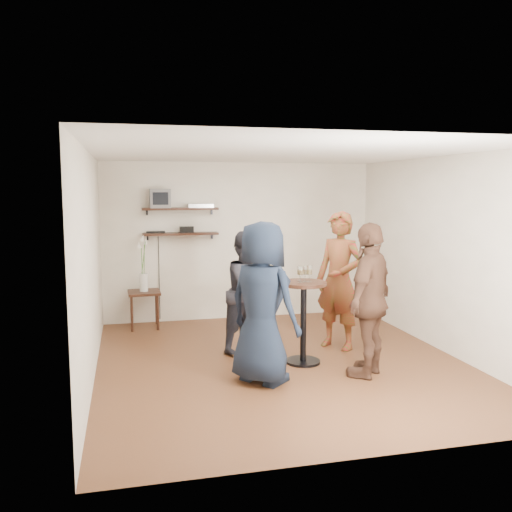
# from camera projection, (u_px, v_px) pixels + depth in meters

# --- Properties ---
(room) EXTENTS (4.58, 5.08, 2.68)m
(room) POSITION_uv_depth(u_px,v_px,m) (282.00, 260.00, 6.64)
(room) COLOR #472617
(room) RESTS_ON ground
(shelf_upper) EXTENTS (1.20, 0.25, 0.04)m
(shelf_upper) POSITION_uv_depth(u_px,v_px,m) (180.00, 209.00, 8.63)
(shelf_upper) COLOR black
(shelf_upper) RESTS_ON room
(shelf_lower) EXTENTS (1.20, 0.25, 0.04)m
(shelf_lower) POSITION_uv_depth(u_px,v_px,m) (181.00, 234.00, 8.68)
(shelf_lower) COLOR black
(shelf_lower) RESTS_ON room
(crt_monitor) EXTENTS (0.32, 0.30, 0.30)m
(crt_monitor) POSITION_uv_depth(u_px,v_px,m) (160.00, 198.00, 8.54)
(crt_monitor) COLOR #59595B
(crt_monitor) RESTS_ON shelf_upper
(dvd_deck) EXTENTS (0.40, 0.24, 0.06)m
(dvd_deck) POSITION_uv_depth(u_px,v_px,m) (200.00, 206.00, 8.70)
(dvd_deck) COLOR silver
(dvd_deck) RESTS_ON shelf_upper
(radio) EXTENTS (0.22, 0.10, 0.10)m
(radio) POSITION_uv_depth(u_px,v_px,m) (187.00, 230.00, 8.69)
(radio) COLOR black
(radio) RESTS_ON shelf_lower
(power_strip) EXTENTS (0.30, 0.05, 0.03)m
(power_strip) POSITION_uv_depth(u_px,v_px,m) (156.00, 232.00, 8.63)
(power_strip) COLOR black
(power_strip) RESTS_ON shelf_lower
(side_table) EXTENTS (0.50, 0.50, 0.58)m
(side_table) POSITION_uv_depth(u_px,v_px,m) (144.00, 297.00, 8.44)
(side_table) COLOR black
(side_table) RESTS_ON room
(vase_lilies) EXTENTS (0.19, 0.19, 0.90)m
(vase_lilies) POSITION_uv_depth(u_px,v_px,m) (143.00, 273.00, 8.39)
(vase_lilies) COLOR silver
(vase_lilies) RESTS_ON side_table
(drinks_table) EXTENTS (0.56, 0.56, 1.03)m
(drinks_table) POSITION_uv_depth(u_px,v_px,m) (303.00, 311.00, 6.71)
(drinks_table) COLOR black
(drinks_table) RESTS_ON room
(wine_glass_fl) EXTENTS (0.07, 0.07, 0.21)m
(wine_glass_fl) POSITION_uv_depth(u_px,v_px,m) (300.00, 271.00, 6.59)
(wine_glass_fl) COLOR silver
(wine_glass_fl) RESTS_ON drinks_table
(wine_glass_fr) EXTENTS (0.07, 0.07, 0.21)m
(wine_glass_fr) POSITION_uv_depth(u_px,v_px,m) (309.00, 271.00, 6.63)
(wine_glass_fr) COLOR silver
(wine_glass_fr) RESTS_ON drinks_table
(wine_glass_bl) EXTENTS (0.06, 0.06, 0.19)m
(wine_glass_bl) POSITION_uv_depth(u_px,v_px,m) (300.00, 271.00, 6.71)
(wine_glass_bl) COLOR silver
(wine_glass_bl) RESTS_ON drinks_table
(wine_glass_br) EXTENTS (0.06, 0.06, 0.19)m
(wine_glass_br) POSITION_uv_depth(u_px,v_px,m) (305.00, 271.00, 6.66)
(wine_glass_br) COLOR silver
(wine_glass_br) RESTS_ON drinks_table
(person_plaid) EXTENTS (0.77, 0.81, 1.87)m
(person_plaid) POSITION_uv_depth(u_px,v_px,m) (339.00, 280.00, 7.33)
(person_plaid) COLOR red
(person_plaid) RESTS_ON room
(person_dark) EXTENTS (1.00, 0.97, 1.62)m
(person_dark) POSITION_uv_depth(u_px,v_px,m) (249.00, 292.00, 7.20)
(person_dark) COLOR black
(person_dark) RESTS_ON room
(person_navy) EXTENTS (1.01, 1.05, 1.82)m
(person_navy) POSITION_uv_depth(u_px,v_px,m) (262.00, 303.00, 6.01)
(person_navy) COLOR black
(person_navy) RESTS_ON room
(person_brown) EXTENTS (1.05, 1.05, 1.79)m
(person_brown) POSITION_uv_depth(u_px,v_px,m) (370.00, 300.00, 6.24)
(person_brown) COLOR #472B1E
(person_brown) RESTS_ON room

